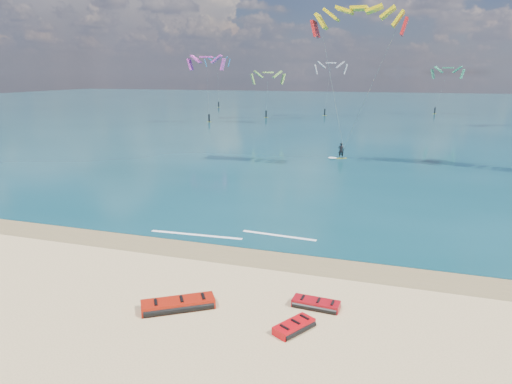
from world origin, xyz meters
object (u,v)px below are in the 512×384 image
packed_kite_left (178,309)px  packed_kite_mid (316,307)px  packed_kite_right (294,330)px  kitesurfer_main (350,81)px

packed_kite_left → packed_kite_mid: (5.11, 1.72, 0.00)m
packed_kite_left → packed_kite_right: (4.66, -0.16, 0.00)m
packed_kite_left → packed_kite_right: 4.66m
packed_kite_mid → kitesurfer_main: 30.17m
packed_kite_mid → packed_kite_right: (-0.45, -1.88, 0.00)m
packed_kite_right → packed_kite_mid: bearing=17.4°
packed_kite_right → kitesurfer_main: size_ratio=0.11×
packed_kite_left → packed_kite_mid: 5.39m
packed_kite_left → kitesurfer_main: kitesurfer_main is taller
packed_kite_left → kitesurfer_main: bearing=51.9°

